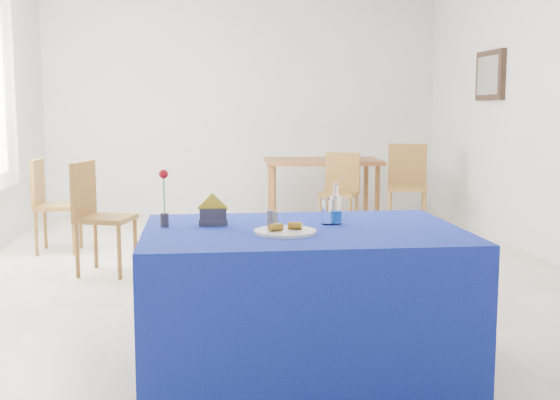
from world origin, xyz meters
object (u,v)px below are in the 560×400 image
object	(u,v)px
plate	(285,232)
water_bottle	(336,210)
chair_bg_right	(407,181)
chair_bg_left	(340,186)
chair_win_a	(96,209)
oak_table	(322,166)
chair_win_b	(49,199)
blue_table	(303,301)

from	to	relation	value
plate	water_bottle	distance (m)	0.39
chair_bg_right	chair_bg_left	bearing A→B (deg)	-163.27
chair_bg_right	chair_win_a	world-z (taller)	chair_bg_right
oak_table	chair_bg_right	world-z (taller)	chair_bg_right
chair_bg_left	plate	bearing A→B (deg)	-80.36
chair_bg_right	chair_win_b	distance (m)	3.81
chair_win_a	blue_table	bearing A→B (deg)	-134.50
plate	oak_table	size ratio (longest dim) A/B	0.22
chair_bg_right	chair_win_b	world-z (taller)	chair_bg_right
plate	blue_table	distance (m)	0.42
chair_bg_right	blue_table	bearing A→B (deg)	-97.61
plate	chair_win_a	bearing A→B (deg)	116.64
chair_bg_left	chair_win_b	world-z (taller)	chair_win_b
water_bottle	oak_table	bearing A→B (deg)	80.79
plate	chair_win_a	distance (m)	2.81
blue_table	chair_win_b	bearing A→B (deg)	120.22
chair_win_a	chair_bg_right	bearing A→B (deg)	-45.50
oak_table	chair_win_b	world-z (taller)	chair_win_b
oak_table	chair_win_a	xyz separation A→B (m)	(-2.31, -2.39, -0.14)
water_bottle	chair_bg_left	distance (m)	4.09
plate	oak_table	distance (m)	5.01
water_bottle	chair_bg_right	world-z (taller)	water_bottle
oak_table	blue_table	bearing A→B (deg)	-101.20
water_bottle	chair_win_b	distance (m)	3.85
blue_table	water_bottle	size ratio (longest dim) A/B	7.44
plate	water_bottle	size ratio (longest dim) A/B	1.42
water_bottle	chair_win_a	xyz separation A→B (m)	(-1.55, 2.26, -0.29)
plate	chair_bg_left	bearing A→B (deg)	74.91
water_bottle	chair_win_a	world-z (taller)	water_bottle
chair_win_a	chair_win_b	xyz separation A→B (m)	(-0.57, 0.93, -0.03)
blue_table	oak_table	world-z (taller)	blue_table
water_bottle	chair_win_a	distance (m)	2.76
plate	chair_bg_right	xyz separation A→B (m)	(1.90, 4.25, -0.21)
chair_win_b	plate	bearing A→B (deg)	-150.37
chair_win_b	chair_bg_right	bearing A→B (deg)	-76.08
blue_table	chair_win_a	bearing A→B (deg)	119.84
oak_table	chair_bg_left	distance (m)	0.69
water_bottle	oak_table	distance (m)	4.71
chair_bg_left	chair_win_b	xyz separation A→B (m)	(-2.96, -0.80, 0.01)
oak_table	chair_bg_left	world-z (taller)	chair_bg_left
blue_table	chair_bg_right	xyz separation A→B (m)	(1.80, 4.12, 0.18)
oak_table	plate	bearing A→B (deg)	-102.11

